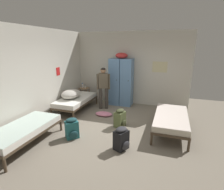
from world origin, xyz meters
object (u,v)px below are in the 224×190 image
object	(u,v)px
bed_left_rear	(76,100)
bed_left_front	(23,130)
bed_right	(171,118)
backpack_black	(121,139)
water_bottle	(82,86)
lotion_bottle	(85,87)
locker_bank	(121,81)
bedding_heap	(71,94)
person_traveler	(103,85)
backpack_olive	(120,118)
backpack_teal	(72,129)
clothes_pile_pink	(104,114)
shelf_unit	(84,93)

from	to	relation	value
bed_left_rear	bed_left_front	bearing A→B (deg)	-90.00
bed_right	backpack_black	world-z (taller)	backpack_black
bed_left_front	water_bottle	world-z (taller)	water_bottle
bed_left_rear	lotion_bottle	size ratio (longest dim) A/B	12.51
locker_bank	bedding_heap	bearing A→B (deg)	-139.06
person_traveler	water_bottle	xyz separation A→B (m)	(-1.24, 0.70, -0.28)
backpack_olive	bed_right	bearing A→B (deg)	7.14
backpack_teal	water_bottle	bearing A→B (deg)	112.77
bedding_heap	person_traveler	size ratio (longest dim) A/B	0.54
lotion_bottle	bed_left_rear	bearing A→B (deg)	-80.79
water_bottle	clothes_pile_pink	xyz separation A→B (m)	(1.50, -1.35, -0.61)
shelf_unit	water_bottle	xyz separation A→B (m)	(-0.08, 0.02, 0.32)
shelf_unit	backpack_olive	distance (m)	2.96
bedding_heap	backpack_olive	size ratio (longest dim) A/B	1.54
bed_left_rear	clothes_pile_pink	xyz separation A→B (m)	(1.17, -0.18, -0.32)
shelf_unit	water_bottle	distance (m)	0.33
bed_right	lotion_bottle	bearing A→B (deg)	153.62
water_bottle	lotion_bottle	world-z (taller)	water_bottle
water_bottle	backpack_olive	size ratio (longest dim) A/B	0.38
locker_bank	lotion_bottle	size ratio (longest dim) A/B	13.63
bed_left_front	bedding_heap	world-z (taller)	bedding_heap
person_traveler	lotion_bottle	distance (m)	1.30
bed_right	clothes_pile_pink	size ratio (longest dim) A/B	3.18
bed_left_rear	water_bottle	distance (m)	1.25
water_bottle	backpack_black	world-z (taller)	water_bottle
bed_right	clothes_pile_pink	distance (m)	2.28
person_traveler	locker_bank	bearing A→B (deg)	55.84
bed_right	backpack_black	bearing A→B (deg)	-128.79
backpack_olive	backpack_teal	distance (m)	1.45
bed_left_rear	backpack_teal	size ratio (longest dim) A/B	3.45
backpack_olive	clothes_pile_pink	bearing A→B (deg)	139.96
water_bottle	clothes_pile_pink	bearing A→B (deg)	-41.90
clothes_pile_pink	backpack_olive	bearing A→B (deg)	-40.04
person_traveler	lotion_bottle	bearing A→B (deg)	149.74
shelf_unit	backpack_teal	world-z (taller)	shelf_unit
water_bottle	lotion_bottle	bearing A→B (deg)	-21.80
backpack_black	person_traveler	bearing A→B (deg)	119.76
person_traveler	backpack_black	bearing A→B (deg)	-60.24
bed_left_rear	bed_left_front	size ratio (longest dim) A/B	1.00
shelf_unit	bed_right	distance (m)	4.04
lotion_bottle	backpack_olive	xyz separation A→B (m)	(2.13, -1.94, -0.38)
locker_bank	shelf_unit	bearing A→B (deg)	-178.81
backpack_black	backpack_olive	size ratio (longest dim) A/B	1.00
shelf_unit	bed_left_front	size ratio (longest dim) A/B	0.30
bed_left_rear	backpack_black	world-z (taller)	backpack_black
bed_right	water_bottle	bearing A→B (deg)	153.80
backpack_teal	clothes_pile_pink	distance (m)	1.73
locker_bank	backpack_teal	distance (m)	3.18
bed_left_rear	backpack_black	distance (m)	3.04
bedding_heap	backpack_teal	size ratio (longest dim) A/B	1.54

